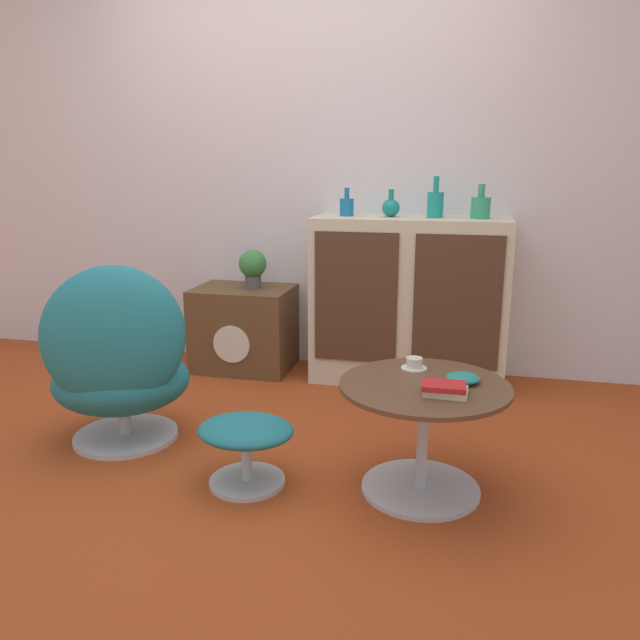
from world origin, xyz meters
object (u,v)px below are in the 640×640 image
Objects in this scene: ottoman at (246,438)px; teacup at (414,364)px; egg_chair at (118,361)px; book_stack at (445,389)px; bowl at (463,378)px; vase_leftmost at (347,206)px; sideboard at (409,301)px; tv_console at (244,328)px; vase_inner_left at (391,207)px; vase_inner_right at (435,203)px; coffee_table at (423,425)px; vase_rightmost at (481,207)px; potted_plant at (253,266)px.

ottoman is 3.65× the size of teacup.
egg_chair is 0.75m from ottoman.
bowl is (0.06, 0.15, -0.00)m from book_stack.
ottoman is at bearing -95.12° from vase_leftmost.
tv_console is at bearing -179.61° from sideboard.
vase_inner_right reaches higher than vase_inner_left.
egg_chair is (-0.17, -1.18, 0.14)m from tv_console.
bowl is at bearing -75.47° from sideboard.
vase_inner_left is 1.30m from teacup.
tv_console is at bearing 137.05° from bowl.
ottoman is (-0.50, -1.42, -0.29)m from sideboard.
vase_leftmost reaches higher than tv_console.
bowl reaches higher than coffee_table.
vase_leftmost is (-0.56, 1.32, 0.75)m from coffee_table.
vase_rightmost is 1.46× the size of bowl.
teacup is at bearing 147.26° from bowl.
egg_chair reaches higher than teacup.
coffee_table reaches higher than ottoman.
bowl is (0.70, -1.27, -0.56)m from vase_leftmost.
potted_plant is at bearing 133.85° from teacup.
teacup reaches higher than book_stack.
vase_inner_right is (0.25, 0.00, 0.02)m from vase_inner_left.
vase_leftmost reaches higher than potted_plant.
vase_inner_right is 1.54m from book_stack.
potted_plant reaches higher than book_stack.
egg_chair is 5.19× the size of book_stack.
bowl is at bearing -42.95° from tv_console.
vase_leftmost reaches higher than coffee_table.
tv_console is 1.20m from egg_chair.
egg_chair is at bearing 177.16° from bowl.
vase_rightmost is at bearing 0.59° from sideboard.
vase_leftmost is 1.65m from book_stack.
bowl is (-0.05, -1.27, -0.57)m from vase_rightmost.
vase_inner_right reaches higher than teacup.
egg_chair is 1.52m from bowl.
teacup is at bearing -77.56° from vase_inner_left.
vase_inner_left is (-0.12, 0.00, 0.54)m from sideboard.
vase_leftmost is at bearing 0.96° from tv_console.
vase_leftmost is at bearing 119.02° from bowl.
vase_inner_left reaches higher than teacup.
vase_inner_right is at bearing 90.17° from teacup.
teacup is at bearing 2.21° from egg_chair.
egg_chair is 1.33m from teacup.
egg_chair is at bearing -135.00° from sideboard.
tv_console is at bearing 132.90° from coffee_table.
coffee_table is 2.87× the size of vase_inner_right.
vase_inner_left is at bearing 109.45° from bowl.
vase_inner_right is (0.13, 0.00, 0.56)m from sideboard.
book_stack is (0.77, 0.00, 0.27)m from ottoman.
potted_plant is at bearing -179.01° from vase_leftmost.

